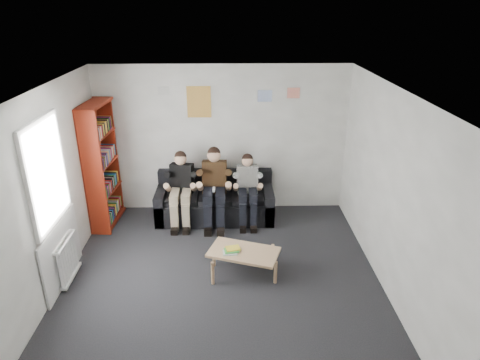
{
  "coord_description": "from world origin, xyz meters",
  "views": [
    {
      "loc": [
        0.15,
        -4.93,
        3.71
      ],
      "look_at": [
        0.29,
        1.3,
        1.06
      ],
      "focal_mm": 32.0,
      "sensor_mm": 36.0,
      "label": 1
    }
  ],
  "objects_px": {
    "bookshelf": "(102,165)",
    "person_left": "(181,189)",
    "person_right": "(248,190)",
    "sofa": "(215,202)",
    "coffee_table": "(244,254)",
    "person_middle": "(214,188)"
  },
  "relations": [
    {
      "from": "bookshelf",
      "to": "sofa",
      "type": "bearing_deg",
      "value": 8.8
    },
    {
      "from": "sofa",
      "to": "coffee_table",
      "type": "height_order",
      "value": "sofa"
    },
    {
      "from": "bookshelf",
      "to": "person_left",
      "type": "distance_m",
      "value": 1.4
    },
    {
      "from": "coffee_table",
      "to": "person_right",
      "type": "bearing_deg",
      "value": 85.79
    },
    {
      "from": "person_right",
      "to": "coffee_table",
      "type": "bearing_deg",
      "value": -97.72
    },
    {
      "from": "sofa",
      "to": "bookshelf",
      "type": "bearing_deg",
      "value": -175.83
    },
    {
      "from": "person_left",
      "to": "person_right",
      "type": "relative_size",
      "value": 1.05
    },
    {
      "from": "coffee_table",
      "to": "sofa",
      "type": "bearing_deg",
      "value": 104.35
    },
    {
      "from": "person_left",
      "to": "person_right",
      "type": "distance_m",
      "value": 1.17
    },
    {
      "from": "sofa",
      "to": "person_right",
      "type": "relative_size",
      "value": 1.7
    },
    {
      "from": "coffee_table",
      "to": "person_right",
      "type": "distance_m",
      "value": 1.65
    },
    {
      "from": "sofa",
      "to": "person_left",
      "type": "bearing_deg",
      "value": -161.55
    },
    {
      "from": "coffee_table",
      "to": "person_right",
      "type": "xyz_separation_m",
      "value": [
        0.12,
        1.62,
        0.27
      ]
    },
    {
      "from": "sofa",
      "to": "bookshelf",
      "type": "relative_size",
      "value": 0.97
    },
    {
      "from": "coffee_table",
      "to": "person_middle",
      "type": "xyz_separation_m",
      "value": [
        -0.46,
        1.62,
        0.32
      ]
    },
    {
      "from": "coffee_table",
      "to": "person_left",
      "type": "relative_size",
      "value": 0.76
    },
    {
      "from": "sofa",
      "to": "coffee_table",
      "type": "relative_size",
      "value": 2.14
    },
    {
      "from": "sofa",
      "to": "person_middle",
      "type": "bearing_deg",
      "value": -90.0
    },
    {
      "from": "person_left",
      "to": "person_right",
      "type": "bearing_deg",
      "value": 9.89
    },
    {
      "from": "sofa",
      "to": "bookshelf",
      "type": "distance_m",
      "value": 2.08
    },
    {
      "from": "coffee_table",
      "to": "person_right",
      "type": "height_order",
      "value": "person_right"
    },
    {
      "from": "bookshelf",
      "to": "person_right",
      "type": "relative_size",
      "value": 1.76
    }
  ]
}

